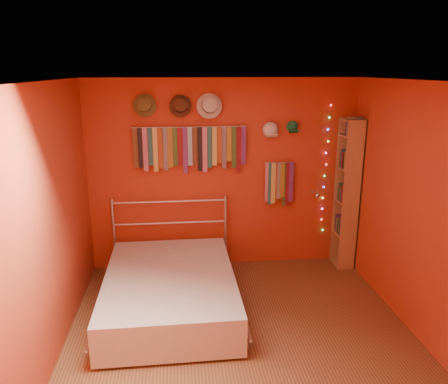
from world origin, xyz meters
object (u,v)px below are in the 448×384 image
object	(u,v)px
tie_rack	(190,147)
bookshelf	(350,193)
reading_lamp	(317,195)
bed	(170,290)

from	to	relation	value
tie_rack	bookshelf	bearing A→B (deg)	-4.24
reading_lamp	bookshelf	bearing A→B (deg)	-0.19
tie_rack	bookshelf	size ratio (longest dim) A/B	0.72
bed	bookshelf	bearing A→B (deg)	20.61
tie_rack	bed	xyz separation A→B (m)	(-0.28, -1.07, -1.42)
reading_lamp	bookshelf	world-z (taller)	bookshelf
tie_rack	bookshelf	distance (m)	2.19
bookshelf	bed	distance (m)	2.66
reading_lamp	bed	world-z (taller)	reading_lamp
bookshelf	bed	size ratio (longest dim) A/B	0.97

